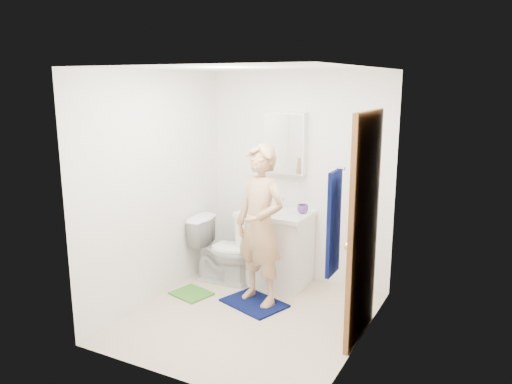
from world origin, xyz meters
TOP-DOWN VIEW (x-y plane):
  - floor at (0.00, 0.00)m, footprint 2.20×2.40m
  - ceiling at (0.00, 0.00)m, footprint 2.20×2.40m
  - wall_back at (0.00, 1.21)m, footprint 2.20×0.02m
  - wall_front at (0.00, -1.21)m, footprint 2.20×0.02m
  - wall_left at (-1.11, 0.00)m, footprint 0.02×2.40m
  - wall_right at (1.11, 0.00)m, footprint 0.02×2.40m
  - vanity_cabinet at (-0.15, 0.91)m, footprint 0.75×0.55m
  - countertop at (-0.15, 0.91)m, footprint 0.79×0.59m
  - sink_basin at (-0.15, 0.91)m, footprint 0.40×0.40m
  - faucet at (-0.15, 1.09)m, footprint 0.03×0.03m
  - medicine_cabinet at (-0.15, 1.14)m, footprint 0.50×0.12m
  - mirror_panel at (-0.15, 1.08)m, footprint 0.46×0.01m
  - door at (1.07, 0.15)m, footprint 0.05×0.80m
  - door_knob at (1.03, -0.17)m, footprint 0.07×0.07m
  - towel at (1.03, -0.57)m, footprint 0.03×0.24m
  - towel_hook at (1.07, -0.57)m, footprint 0.06×0.02m
  - toilet at (-0.69, 0.66)m, footprint 0.77×0.47m
  - bath_mat at (-0.09, 0.28)m, footprint 0.74×0.63m
  - green_rug at (-0.82, 0.17)m, footprint 0.47×0.43m
  - soap_dispenser at (-0.45, 0.83)m, footprint 0.11×0.11m
  - toothbrush_cup at (0.15, 0.98)m, footprint 0.14×0.14m
  - man at (-0.05, 0.33)m, footprint 0.70×0.56m

SIDE VIEW (x-z plane):
  - floor at x=0.00m, z-range -0.02..0.00m
  - green_rug at x=-0.82m, z-range 0.00..0.02m
  - bath_mat at x=-0.09m, z-range 0.00..0.02m
  - toilet at x=-0.69m, z-range 0.00..0.76m
  - vanity_cabinet at x=-0.15m, z-range 0.00..0.80m
  - countertop at x=-0.15m, z-range 0.80..0.85m
  - sink_basin at x=-0.15m, z-range 0.83..0.86m
  - man at x=-0.05m, z-range 0.02..1.69m
  - toothbrush_cup at x=0.15m, z-range 0.85..0.95m
  - faucet at x=-0.15m, z-range 0.85..0.97m
  - soap_dispenser at x=-0.45m, z-range 0.85..1.05m
  - door_knob at x=1.03m, z-range 0.91..0.98m
  - door at x=1.07m, z-range 0.00..2.05m
  - wall_back at x=0.00m, z-range 0.00..2.40m
  - wall_front at x=0.00m, z-range 0.00..2.40m
  - wall_left at x=-1.11m, z-range 0.00..2.40m
  - wall_right at x=1.11m, z-range 0.00..2.40m
  - towel at x=1.03m, z-range 0.85..1.65m
  - medicine_cabinet at x=-0.15m, z-range 1.25..1.95m
  - mirror_panel at x=-0.15m, z-range 1.27..1.93m
  - towel_hook at x=1.07m, z-range 1.66..1.68m
  - ceiling at x=0.00m, z-range 2.40..2.42m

